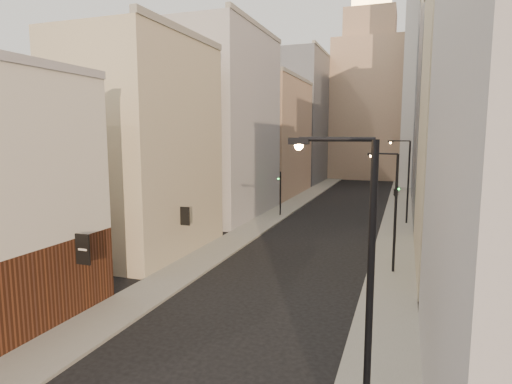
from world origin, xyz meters
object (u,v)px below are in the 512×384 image
Objects in this scene: streetlamp_mid at (393,206)px; traffic_light_left at (280,184)px; streetlamp_far at (406,177)px; clock_tower at (368,93)px; white_tower at (428,78)px; streetlamp_near at (361,282)px; traffic_light_right at (396,192)px.

streetlamp_mid is 1.57× the size of traffic_light_left.
clock_tower is at bearing 97.80° from streetlamp_far.
white_tower is 37.52m from streetlamp_far.
streetlamp_near is 17.29m from streetlamp_mid.
streetlamp_near is at bearing -85.09° from clock_tower.
traffic_light_left is at bearing -40.70° from traffic_light_right.
clock_tower is at bearing -118.58° from traffic_light_left.
traffic_light_right is (-0.05, 11.52, -0.61)m from streetlamp_mid.
clock_tower is at bearing -100.60° from traffic_light_right.
streetlamp_far reaches higher than traffic_light_left.
white_tower reaches higher than traffic_light_left.
white_tower is 42.69m from traffic_light_right.
streetlamp_far is at bearing 103.77° from streetlamp_mid.
streetlamp_near is at bearing 71.15° from traffic_light_right.
streetlamp_near is 35.93m from traffic_light_left.
white_tower is 8.30× the size of traffic_light_right.
white_tower is 8.30× the size of traffic_light_left.
streetlamp_near reaches higher than traffic_light_right.
white_tower is at bearing -137.36° from traffic_light_left.
streetlamp_near is 28.83m from traffic_light_right.
white_tower is 4.63× the size of streetlamp_near.
traffic_light_left is at bearing 143.04° from streetlamp_mid.
streetlamp_far is 13.13m from traffic_light_left.
clock_tower reaches higher than white_tower.
streetlamp_far reaches higher than traffic_light_right.
streetlamp_near is at bearing 86.69° from traffic_light_left.
traffic_light_left is (-13.08, -0.09, -1.20)m from streetlamp_far.
streetlamp_far is 1.69× the size of traffic_light_right.
streetlamp_mid is 11.54m from traffic_light_right.
streetlamp_mid is 1.57× the size of traffic_light_right.
clock_tower is 17.83m from white_tower.
traffic_light_left is (-12.00, 33.83, -1.49)m from streetlamp_near.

